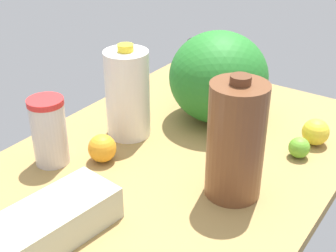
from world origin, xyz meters
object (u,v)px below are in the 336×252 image
chocolate_milk_jug (236,141)px  lime_beside_bowl (299,148)px  tumbler_cup (49,131)px  watermelon (218,77)px  egg_carton (49,224)px  shaker_bottle (200,64)px  milk_jug (128,94)px  lemon_far_back (316,132)px  orange_near_front (102,148)px

chocolate_milk_jug → lime_beside_bowl: size_ratio=5.26×
tumbler_cup → watermelon: bearing=153.3°
egg_carton → watermelon: 63.73cm
watermelon → chocolate_milk_jug: bearing=35.0°
chocolate_milk_jug → lime_beside_bowl: chocolate_milk_jug is taller
egg_carton → watermelon: bearing=-174.6°
shaker_bottle → tumbler_cup: (60.42, -5.61, 0.61)cm
watermelon → lime_beside_bowl: size_ratio=5.18×
milk_jug → lemon_far_back: size_ratio=3.60×
tumbler_cup → chocolate_milk_jug: bearing=108.2°
tumbler_cup → lemon_far_back: tumbler_cup is taller
lime_beside_bowl → lemon_far_back: bearing=172.8°
milk_jug → chocolate_milk_jug: 36.65cm
lemon_far_back → chocolate_milk_jug: bearing=-14.1°
watermelon → lemon_far_back: bearing=93.7°
orange_near_front → lemon_far_back: bearing=133.1°
egg_carton → milk_jug: size_ratio=1.11×
shaker_bottle → lime_beside_bowl: 49.90cm
lemon_far_back → milk_jug: bearing=-61.8°
lemon_far_back → tumbler_cup: bearing=-48.0°
egg_carton → orange_near_front: (-27.11, -10.51, -0.10)cm
shaker_bottle → chocolate_milk_jug: chocolate_milk_jug is taller
egg_carton → orange_near_front: 29.08cm
shaker_bottle → tumbler_cup: tumbler_cup is taller
milk_jug → lime_beside_bowl: bearing=109.1°
orange_near_front → watermelon: bearing=161.7°
watermelon → lemon_far_back: 30.01cm
lime_beside_bowl → chocolate_milk_jug: bearing=-16.6°
tumbler_cup → orange_near_front: size_ratio=2.43×
egg_carton → lime_beside_bowl: size_ratio=5.27×
shaker_bottle → milk_jug: size_ratio=0.62×
lemon_far_back → shaker_bottle: bearing=-108.9°
lemon_far_back → orange_near_front: 55.29cm
tumbler_cup → orange_near_front: (-7.41, 9.86, -5.04)cm
chocolate_milk_jug → lemon_far_back: chocolate_milk_jug is taller
egg_carton → tumbler_cup: bearing=-127.4°
shaker_bottle → egg_carton: 81.58cm
lemon_far_back → watermelon: bearing=-86.3°
lemon_far_back → lime_beside_bowl: 8.72cm
shaker_bottle → tumbler_cup: size_ratio=0.93×
shaker_bottle → lemon_far_back: bearing=71.1°
tumbler_cup → lime_beside_bowl: size_ratio=3.20×
shaker_bottle → lemon_far_back: (15.23, 44.62, -4.41)cm
shaker_bottle → egg_carton: bearing=10.4°
shaker_bottle → lime_beside_bowl: shaker_bottle is taller
lemon_far_back → orange_near_front: same height
milk_jug → orange_near_front: 17.00cm
milk_jug → lemon_far_back: milk_jug is taller
milk_jug → orange_near_front: size_ratio=3.62×
tumbler_cup → lime_beside_bowl: tumbler_cup is taller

